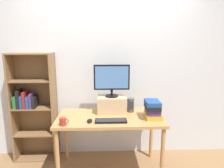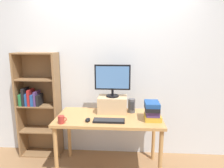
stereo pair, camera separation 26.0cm
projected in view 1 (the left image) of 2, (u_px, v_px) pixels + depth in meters
back_wall at (109, 72)px, 3.02m from camera, size 7.00×0.08×2.60m
desk at (110, 123)px, 2.64m from camera, size 1.37×0.69×0.78m
bookshelf_unit at (33, 106)px, 2.93m from camera, size 0.62×0.28×1.59m
riser_box at (112, 104)px, 2.77m from camera, size 0.39×0.27×0.22m
computer_monitor at (112, 79)px, 2.70m from camera, size 0.48×0.17×0.44m
keyboard at (111, 121)px, 2.44m from camera, size 0.39×0.14×0.02m
computer_mouse at (90, 121)px, 2.43m from camera, size 0.06×0.10×0.04m
book_stack at (153, 109)px, 2.54m from camera, size 0.20×0.27×0.23m
coffee_mug at (63, 121)px, 2.33m from camera, size 0.11×0.08×0.09m
desk_speaker at (131, 105)px, 2.78m from camera, size 0.10×0.10×0.19m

